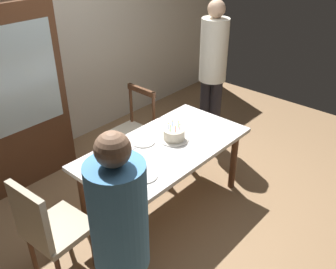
% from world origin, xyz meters
% --- Properties ---
extents(ground, '(6.40, 6.40, 0.00)m').
position_xyz_m(ground, '(0.00, 0.00, 0.00)').
color(ground, '#93704C').
extents(back_wall, '(6.40, 0.10, 2.60)m').
position_xyz_m(back_wall, '(0.00, 1.85, 1.30)').
color(back_wall, silver).
rests_on(back_wall, ground).
extents(dining_table, '(1.65, 0.85, 0.72)m').
position_xyz_m(dining_table, '(0.00, 0.00, 0.63)').
color(dining_table, white).
rests_on(dining_table, ground).
extents(birthday_cake, '(0.28, 0.28, 0.18)m').
position_xyz_m(birthday_cake, '(0.14, 0.01, 0.77)').
color(birthday_cake, silver).
rests_on(birthday_cake, dining_table).
extents(plate_near_celebrant, '(0.22, 0.22, 0.01)m').
position_xyz_m(plate_near_celebrant, '(-0.45, -0.19, 0.73)').
color(plate_near_celebrant, white).
rests_on(plate_near_celebrant, dining_table).
extents(plate_far_side, '(0.22, 0.22, 0.01)m').
position_xyz_m(plate_far_side, '(-0.08, 0.19, 0.73)').
color(plate_far_side, white).
rests_on(plate_far_side, dining_table).
extents(fork_near_celebrant, '(0.18, 0.02, 0.01)m').
position_xyz_m(fork_near_celebrant, '(-0.61, -0.20, 0.72)').
color(fork_near_celebrant, silver).
rests_on(fork_near_celebrant, dining_table).
extents(fork_far_side, '(0.18, 0.03, 0.01)m').
position_xyz_m(fork_far_side, '(-0.24, 0.17, 0.72)').
color(fork_far_side, silver).
rests_on(fork_far_side, dining_table).
extents(chair_spindle_back, '(0.44, 0.44, 0.95)m').
position_xyz_m(chair_spindle_back, '(0.28, 0.74, 0.46)').
color(chair_spindle_back, beige).
rests_on(chair_spindle_back, ground).
extents(chair_upholstered, '(0.47, 0.47, 0.95)m').
position_xyz_m(chair_upholstered, '(-1.21, 0.09, 0.53)').
color(chair_upholstered, tan).
rests_on(chair_upholstered, ground).
extents(person_celebrant, '(0.32, 0.32, 1.66)m').
position_xyz_m(person_celebrant, '(-1.20, -0.75, 0.95)').
color(person_celebrant, '#262328').
rests_on(person_celebrant, ground).
extents(person_guest, '(0.32, 0.32, 1.79)m').
position_xyz_m(person_guest, '(1.32, 0.42, 1.03)').
color(person_guest, '#262328').
rests_on(person_guest, ground).
extents(china_cabinet, '(1.10, 0.45, 1.90)m').
position_xyz_m(china_cabinet, '(-0.66, 1.56, 0.95)').
color(china_cabinet, '#56331E').
rests_on(china_cabinet, ground).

